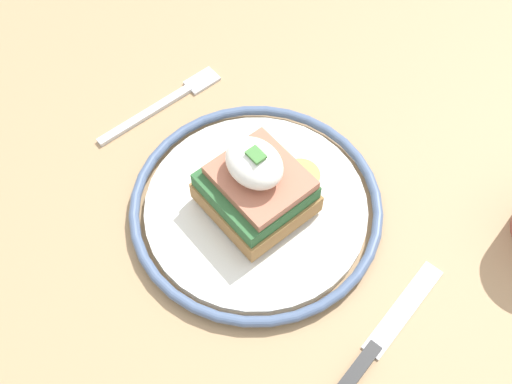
# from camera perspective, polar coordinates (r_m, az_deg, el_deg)

# --- Properties ---
(dining_table) EXTENTS (0.97, 0.91, 0.76)m
(dining_table) POSITION_cam_1_polar(r_m,az_deg,el_deg) (0.71, 0.28, -8.07)
(dining_table) COLOR tan
(dining_table) RESTS_ON ground_plane
(plate) EXTENTS (0.24, 0.24, 0.02)m
(plate) POSITION_cam_1_polar(r_m,az_deg,el_deg) (0.62, 0.00, -1.32)
(plate) COLOR silver
(plate) RESTS_ON dining_table
(sandwich) EXTENTS (0.09, 0.12, 0.08)m
(sandwich) POSITION_cam_1_polar(r_m,az_deg,el_deg) (0.59, 0.06, 0.60)
(sandwich) COLOR #9E703D
(sandwich) RESTS_ON plate
(fork) EXTENTS (0.02, 0.16, 0.00)m
(fork) POSITION_cam_1_polar(r_m,az_deg,el_deg) (0.70, -8.14, 7.81)
(fork) COLOR silver
(fork) RESTS_ON dining_table
(knife) EXTENTS (0.05, 0.18, 0.01)m
(knife) POSITION_cam_1_polar(r_m,az_deg,el_deg) (0.57, 10.24, -13.75)
(knife) COLOR #2D2D2D
(knife) RESTS_ON dining_table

